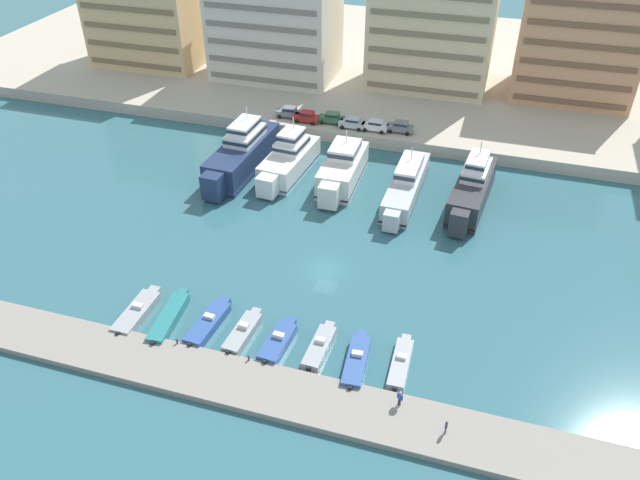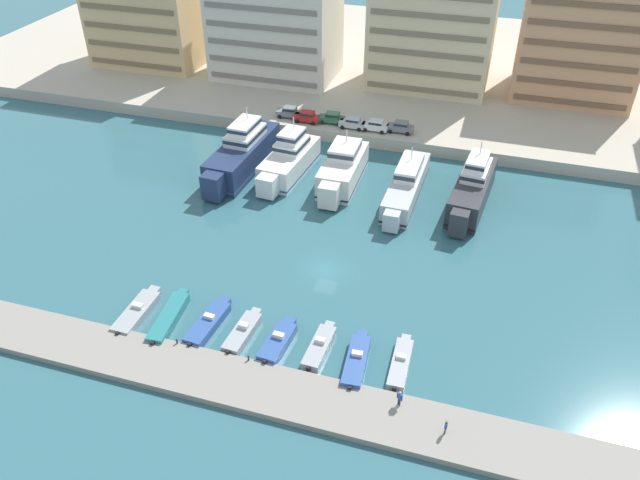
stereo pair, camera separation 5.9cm
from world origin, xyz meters
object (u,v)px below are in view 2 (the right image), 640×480
(yacht_navy_far_left, at_px, (242,153))
(pedestrian_mid_deck, at_px, (446,426))
(motorboat_grey_center_left, at_px, (243,332))
(car_grey_far_left, at_px, (289,112))
(yacht_silver_center_left, at_px, (406,185))
(motorboat_teal_left, at_px, (169,318))
(motorboat_grey_far_left, at_px, (137,312))
(car_red_left, at_px, (307,116))
(yacht_white_left, at_px, (289,160))
(car_white_center, at_px, (375,125))
(motorboat_grey_center_right, at_px, (320,347))
(motorboat_blue_mid_right, at_px, (356,361))
(yacht_ivory_mid_left, at_px, (342,169))
(pedestrian_near_edge, at_px, (400,397))
(motorboat_grey_right, at_px, (400,363))
(motorboat_blue_center, at_px, (278,342))
(yacht_charcoal_center, at_px, (472,188))
(car_green_mid_left, at_px, (332,117))
(car_silver_center_left, at_px, (353,122))
(motorboat_blue_mid_left, at_px, (209,323))
(car_grey_center_right, at_px, (401,126))

(yacht_navy_far_left, relative_size, pedestrian_mid_deck, 12.51)
(motorboat_grey_center_left, height_order, car_grey_far_left, car_grey_far_left)
(yacht_silver_center_left, height_order, motorboat_teal_left, yacht_silver_center_left)
(motorboat_grey_far_left, bearing_deg, car_red_left, 85.41)
(yacht_white_left, distance_m, car_white_center, 16.56)
(pedestrian_mid_deck, bearing_deg, yacht_silver_center_left, 105.54)
(motorboat_grey_center_right, distance_m, motorboat_blue_mid_right, 4.08)
(yacht_ivory_mid_left, height_order, motorboat_teal_left, yacht_ivory_mid_left)
(pedestrian_near_edge, bearing_deg, motorboat_teal_left, 170.29)
(motorboat_teal_left, distance_m, motorboat_grey_center_right, 16.31)
(motorboat_grey_right, height_order, car_white_center, car_white_center)
(motorboat_blue_center, bearing_deg, car_grey_far_left, 107.96)
(motorboat_grey_center_left, height_order, pedestrian_mid_deck, pedestrian_mid_deck)
(yacht_navy_far_left, bearing_deg, pedestrian_mid_deck, -47.88)
(yacht_white_left, height_order, yacht_charcoal_center, yacht_charcoal_center)
(yacht_navy_far_left, distance_m, car_green_mid_left, 17.64)
(car_red_left, bearing_deg, motorboat_blue_center, -75.44)
(motorboat_grey_right, relative_size, car_red_left, 1.80)
(car_red_left, relative_size, car_silver_center_left, 0.99)
(yacht_ivory_mid_left, relative_size, yacht_silver_center_left, 0.82)
(motorboat_grey_center_right, bearing_deg, car_grey_far_left, 112.65)
(yacht_white_left, height_order, car_green_mid_left, yacht_white_left)
(yacht_white_left, relative_size, yacht_ivory_mid_left, 1.03)
(motorboat_teal_left, relative_size, pedestrian_near_edge, 4.91)
(motorboat_blue_mid_left, distance_m, motorboat_blue_mid_right, 16.03)
(car_white_center, relative_size, car_grey_center_right, 1.00)
(motorboat_grey_center_left, height_order, car_white_center, car_white_center)
(car_green_mid_left, bearing_deg, car_grey_far_left, 179.56)
(motorboat_grey_center_right, relative_size, car_grey_center_right, 1.68)
(yacht_navy_far_left, height_order, motorboat_grey_far_left, yacht_navy_far_left)
(motorboat_grey_center_left, bearing_deg, car_grey_center_right, 81.64)
(yacht_charcoal_center, relative_size, car_green_mid_left, 4.26)
(motorboat_grey_right, xyz_separation_m, car_grey_center_right, (-9.25, 46.43, 2.50))
(motorboat_teal_left, relative_size, car_white_center, 2.06)
(yacht_charcoal_center, height_order, car_grey_far_left, yacht_charcoal_center)
(motorboat_blue_mid_right, bearing_deg, car_grey_center_right, 96.17)
(yacht_silver_center_left, height_order, motorboat_grey_center_left, yacht_silver_center_left)
(motorboat_blue_mid_left, relative_size, car_silver_center_left, 1.88)
(motorboat_blue_mid_right, bearing_deg, motorboat_teal_left, 179.43)
(yacht_silver_center_left, relative_size, pedestrian_near_edge, 10.70)
(yacht_ivory_mid_left, height_order, car_red_left, yacht_ivory_mid_left)
(yacht_ivory_mid_left, relative_size, car_grey_far_left, 3.67)
(yacht_charcoal_center, relative_size, motorboat_grey_center_right, 2.55)
(motorboat_grey_far_left, height_order, motorboat_blue_center, motorboat_blue_center)
(yacht_charcoal_center, xyz_separation_m, car_green_mid_left, (-23.74, 14.87, 0.47))
(motorboat_grey_right, distance_m, car_green_mid_left, 50.81)
(yacht_navy_far_left, relative_size, yacht_silver_center_left, 1.05)
(motorboat_blue_mid_left, relative_size, car_grey_center_right, 1.88)
(yacht_ivory_mid_left, relative_size, pedestrian_mid_deck, 9.77)
(motorboat_teal_left, bearing_deg, car_grey_center_right, 72.28)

